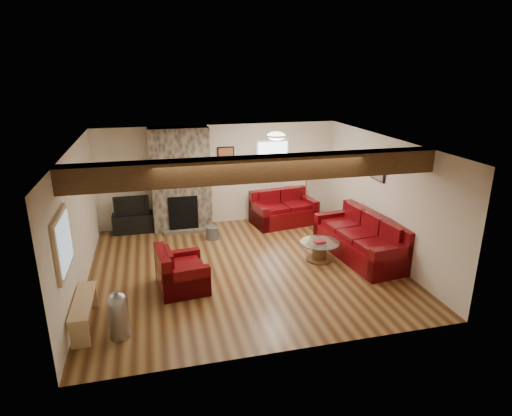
{
  "coord_description": "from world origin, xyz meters",
  "views": [
    {
      "loc": [
        -1.65,
        -7.6,
        3.83
      ],
      "look_at": [
        0.34,
        0.4,
        1.1
      ],
      "focal_mm": 30.0,
      "sensor_mm": 36.0,
      "label": 1
    }
  ],
  "objects": [
    {
      "name": "room",
      "position": [
        0.0,
        0.0,
        1.25
      ],
      "size": [
        8.0,
        8.0,
        8.0
      ],
      "color": "#4E2B14",
      "rests_on": "ground"
    },
    {
      "name": "oak_beam",
      "position": [
        0.0,
        -1.25,
        2.31
      ],
      "size": [
        6.0,
        0.36,
        0.38
      ],
      "primitive_type": "cube",
      "color": "#351E10",
      "rests_on": "room"
    },
    {
      "name": "chimney_breast",
      "position": [
        -1.0,
        2.49,
        1.22
      ],
      "size": [
        1.4,
        0.67,
        2.5
      ],
      "color": "#332E27",
      "rests_on": "floor"
    },
    {
      "name": "back_window",
      "position": [
        1.35,
        2.71,
        1.55
      ],
      "size": [
        0.9,
        0.08,
        1.1
      ],
      "primitive_type": null,
      "color": "white",
      "rests_on": "room"
    },
    {
      "name": "hatch_window",
      "position": [
        -2.96,
        -1.5,
        1.45
      ],
      "size": [
        0.08,
        1.0,
        0.9
      ],
      "primitive_type": null,
      "color": "tan",
      "rests_on": "room"
    },
    {
      "name": "ceiling_dome",
      "position": [
        0.9,
        0.9,
        2.44
      ],
      "size": [
        0.4,
        0.4,
        0.18
      ],
      "primitive_type": null,
      "color": "#F1E8CC",
      "rests_on": "room"
    },
    {
      "name": "artwork_back",
      "position": [
        0.15,
        2.71,
        1.7
      ],
      "size": [
        0.42,
        0.06,
        0.52
      ],
      "primitive_type": null,
      "color": "black",
      "rests_on": "room"
    },
    {
      "name": "artwork_right",
      "position": [
        2.96,
        0.3,
        1.75
      ],
      "size": [
        0.06,
        0.55,
        0.42
      ],
      "primitive_type": null,
      "color": "black",
      "rests_on": "room"
    },
    {
      "name": "sofa_three",
      "position": [
        2.48,
        -0.07,
        0.45
      ],
      "size": [
        1.24,
        2.41,
        0.89
      ],
      "primitive_type": null,
      "rotation": [
        0.0,
        0.0,
        -1.45
      ],
      "color": "#4C0509",
      "rests_on": "floor"
    },
    {
      "name": "loveseat",
      "position": [
        1.53,
        2.23,
        0.42
      ],
      "size": [
        1.7,
        1.15,
        0.84
      ],
      "primitive_type": null,
      "rotation": [
        0.0,
        0.0,
        0.16
      ],
      "color": "#4C0509",
      "rests_on": "floor"
    },
    {
      "name": "armchair_red",
      "position": [
        -1.27,
        -0.55,
        0.38
      ],
      "size": [
        0.94,
        1.04,
        0.77
      ],
      "primitive_type": null,
      "rotation": [
        0.0,
        0.0,
        1.68
      ],
      "color": "#4C0509",
      "rests_on": "floor"
    },
    {
      "name": "coffee_table",
      "position": [
        1.59,
        -0.04,
        0.2
      ],
      "size": [
        0.81,
        0.81,
        0.43
      ],
      "color": "#422615",
      "rests_on": "floor"
    },
    {
      "name": "tv_cabinet",
      "position": [
        -2.19,
        2.53,
        0.24
      ],
      "size": [
        0.94,
        0.38,
        0.47
      ],
      "primitive_type": "cube",
      "color": "black",
      "rests_on": "floor"
    },
    {
      "name": "television",
      "position": [
        -2.19,
        2.53,
        0.71
      ],
      "size": [
        0.81,
        0.11,
        0.47
      ],
      "primitive_type": "imported",
      "color": "black",
      "rests_on": "tv_cabinet"
    },
    {
      "name": "floor_lamp",
      "position": [
        2.18,
        2.41,
        1.24
      ],
      "size": [
        0.37,
        0.37,
        1.45
      ],
      "color": "#A58E44",
      "rests_on": "floor"
    },
    {
      "name": "pine_bench",
      "position": [
        -2.83,
        -1.41,
        0.23
      ],
      "size": [
        0.28,
        1.21,
        0.45
      ],
      "primitive_type": null,
      "color": "tan",
      "rests_on": "floor"
    },
    {
      "name": "pedal_bin",
      "position": [
        -2.29,
        -1.83,
        0.37
      ],
      "size": [
        0.37,
        0.37,
        0.74
      ],
      "primitive_type": null,
      "rotation": [
        0.0,
        0.0,
        0.27
      ],
      "color": "#9A9B9F",
      "rests_on": "floor"
    },
    {
      "name": "coal_bucket",
      "position": [
        -0.4,
        1.65,
        0.16
      ],
      "size": [
        0.33,
        0.33,
        0.31
      ],
      "primitive_type": null,
      "color": "slate",
      "rests_on": "floor"
    }
  ]
}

